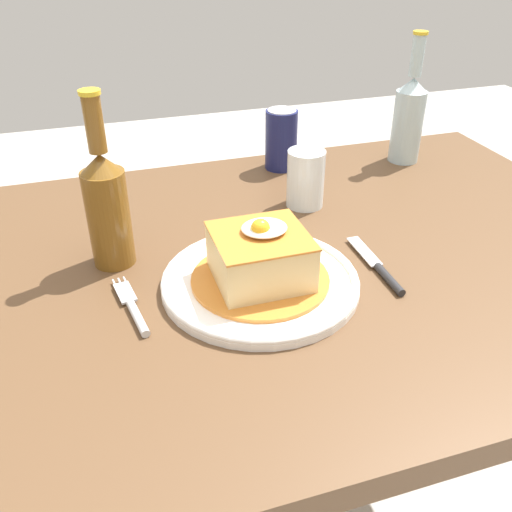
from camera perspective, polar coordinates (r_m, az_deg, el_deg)
name	(u,v)px	position (r m, az deg, el deg)	size (l,w,h in m)	color
dining_table	(279,312)	(0.95, 2.34, -5.67)	(1.22, 0.83, 0.73)	brown
main_plate	(260,281)	(0.81, 0.43, -2.56)	(0.29, 0.29, 0.02)	white
sandwich_meal	(260,259)	(0.79, 0.45, -0.31)	(0.20, 0.20, 0.10)	orange
fork	(134,309)	(0.78, -12.32, -5.31)	(0.04, 0.14, 0.01)	silver
knife	(382,271)	(0.86, 12.63, -1.47)	(0.02, 0.17, 0.01)	#262628
soda_can	(281,139)	(1.18, 2.57, 11.73)	(0.07, 0.07, 0.12)	#191E51
beer_bottle_clear	(409,115)	(1.25, 15.24, 13.60)	(0.06, 0.06, 0.27)	#ADC6CC
beer_bottle_amber	(107,204)	(0.85, -14.91, 5.12)	(0.06, 0.06, 0.27)	brown
drinking_glass	(305,182)	(1.03, 5.03, 7.45)	(0.07, 0.07, 0.10)	gold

